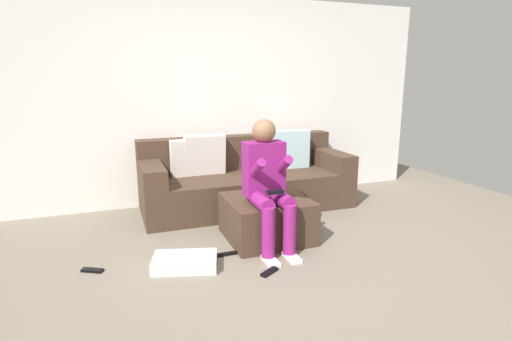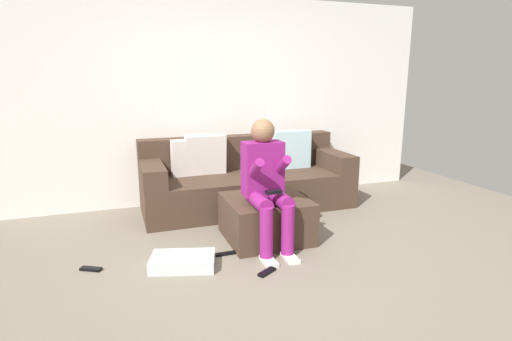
{
  "view_description": "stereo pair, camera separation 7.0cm",
  "coord_description": "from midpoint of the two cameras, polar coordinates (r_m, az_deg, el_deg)",
  "views": [
    {
      "loc": [
        -1.27,
        -2.66,
        1.51
      ],
      "look_at": [
        0.17,
        1.2,
        0.56
      ],
      "focal_mm": 28.31,
      "sensor_mm": 36.0,
      "label": 1
    },
    {
      "loc": [
        -1.2,
        -2.69,
        1.51
      ],
      "look_at": [
        0.17,
        1.2,
        0.56
      ],
      "focal_mm": 28.31,
      "sensor_mm": 36.0,
      "label": 2
    }
  ],
  "objects": [
    {
      "name": "remote_near_ottoman",
      "position": [
        3.29,
        2.18,
        -14.15
      ],
      "size": [
        0.18,
        0.14,
        0.02
      ],
      "primitive_type": "cube",
      "rotation": [
        0.0,
        0.0,
        0.55
      ],
      "color": "black",
      "rests_on": "ground_plane"
    },
    {
      "name": "ottoman",
      "position": [
        3.88,
        1.93,
        -6.75
      ],
      "size": [
        0.76,
        0.73,
        0.4
      ],
      "primitive_type": "cube",
      "color": "#473326",
      "rests_on": "ground_plane"
    },
    {
      "name": "person_seated",
      "position": [
        3.56,
        2.07,
        -1.33
      ],
      "size": [
        0.36,
        0.63,
        1.16
      ],
      "color": "#8C1E72",
      "rests_on": "ground_plane"
    },
    {
      "name": "ground_plane",
      "position": [
        3.31,
        4.92,
        -14.21
      ],
      "size": [
        7.22,
        7.22,
        0.0
      ],
      "primitive_type": "plane",
      "color": "slate"
    },
    {
      "name": "storage_bin",
      "position": [
        3.41,
        -9.7,
        -12.56
      ],
      "size": [
        0.58,
        0.43,
        0.1
      ],
      "primitive_type": "cube",
      "rotation": [
        0.0,
        0.0,
        -0.28
      ],
      "color": "silver",
      "rests_on": "ground_plane"
    },
    {
      "name": "remote_by_storage_bin",
      "position": [
        3.6,
        -3.85,
        -11.66
      ],
      "size": [
        0.19,
        0.05,
        0.02
      ],
      "primitive_type": "cube",
      "rotation": [
        0.0,
        0.0,
        0.02
      ],
      "color": "black",
      "rests_on": "ground_plane"
    },
    {
      "name": "remote_under_side_table",
      "position": [
        3.58,
        -21.76,
        -12.79
      ],
      "size": [
        0.18,
        0.13,
        0.02
      ],
      "primitive_type": "cube",
      "rotation": [
        0.0,
        0.0,
        -0.51
      ],
      "color": "black",
      "rests_on": "ground_plane"
    },
    {
      "name": "wall_back",
      "position": [
        5.02,
        -5.21,
        9.7
      ],
      "size": [
        5.56,
        0.1,
        2.45
      ],
      "primitive_type": "cube",
      "color": "white",
      "rests_on": "ground_plane"
    },
    {
      "name": "couch_sectional",
      "position": [
        4.8,
        -1.04,
        -1.3
      ],
      "size": [
        2.42,
        0.92,
        0.88
      ],
      "color": "#473326",
      "rests_on": "ground_plane"
    }
  ]
}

